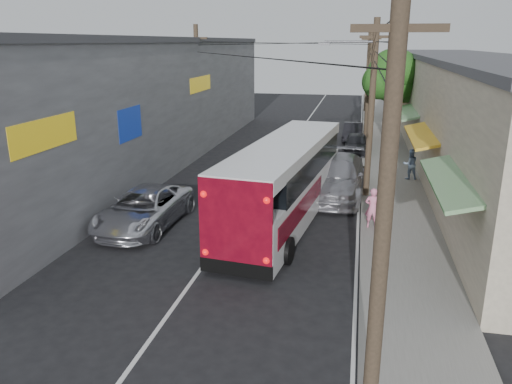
% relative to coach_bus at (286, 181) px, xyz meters
% --- Properties ---
extents(ground, '(120.00, 120.00, 0.00)m').
position_rel_coach_bus_xyz_m(ground, '(-1.97, -9.09, -1.68)').
color(ground, black).
rests_on(ground, ground).
extents(sidewalk, '(3.00, 80.00, 0.12)m').
position_rel_coach_bus_xyz_m(sidewalk, '(4.53, 10.91, -1.62)').
color(sidewalk, slate).
rests_on(sidewalk, ground).
extents(building_right, '(7.09, 40.00, 6.25)m').
position_rel_coach_bus_xyz_m(building_right, '(9.02, 12.91, 1.47)').
color(building_right, beige).
rests_on(building_right, ground).
extents(building_left, '(7.20, 36.00, 7.25)m').
position_rel_coach_bus_xyz_m(building_left, '(-10.47, 8.90, 1.97)').
color(building_left, gray).
rests_on(building_left, ground).
extents(utility_poles, '(11.80, 45.28, 8.00)m').
position_rel_coach_bus_xyz_m(utility_poles, '(1.16, 11.23, 2.44)').
color(utility_poles, '#473828').
rests_on(utility_poles, ground).
extents(street_tree, '(4.40, 4.00, 6.60)m').
position_rel_coach_bus_xyz_m(street_tree, '(4.90, 16.92, 2.99)').
color(street_tree, '#3F2B19').
rests_on(street_tree, ground).
extents(coach_bus, '(3.64, 11.48, 3.25)m').
position_rel_coach_bus_xyz_m(coach_bus, '(0.00, 0.00, 0.00)').
color(coach_bus, white).
rests_on(coach_bus, ground).
extents(jeepney, '(2.66, 5.45, 1.49)m').
position_rel_coach_bus_xyz_m(jeepney, '(-5.31, -1.81, -0.94)').
color(jeepney, silver).
rests_on(jeepney, ground).
extents(parked_suv, '(2.90, 6.46, 1.84)m').
position_rel_coach_bus_xyz_m(parked_suv, '(1.83, 3.91, -0.77)').
color(parked_suv, '#9C9BA3').
rests_on(parked_suv, ground).
extents(parked_car_mid, '(1.58, 3.84, 1.30)m').
position_rel_coach_bus_xyz_m(parked_car_mid, '(2.63, 13.56, -1.03)').
color(parked_car_mid, '#222327').
rests_on(parked_car_mid, ground).
extents(parked_car_far, '(1.46, 3.93, 1.28)m').
position_rel_coach_bus_xyz_m(parked_car_far, '(2.32, 17.91, -1.04)').
color(parked_car_far, black).
rests_on(parked_car_far, ground).
extents(pedestrian_near, '(0.60, 0.41, 1.57)m').
position_rel_coach_bus_xyz_m(pedestrian_near, '(3.43, -0.41, -0.78)').
color(pedestrian_near, pink).
rests_on(pedestrian_near, sidewalk).
extents(pedestrian_far, '(0.89, 0.77, 1.58)m').
position_rel_coach_bus_xyz_m(pedestrian_far, '(5.46, 7.26, -0.78)').
color(pedestrian_far, '#90ACD2').
rests_on(pedestrian_far, sidewalk).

